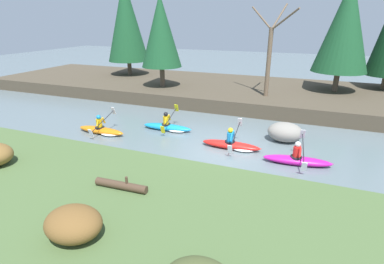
{
  "coord_description": "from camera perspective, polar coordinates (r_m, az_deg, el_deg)",
  "views": [
    {
      "loc": [
        3.19,
        -11.78,
        5.57
      ],
      "look_at": [
        -1.67,
        0.6,
        0.55
      ],
      "focal_mm": 28.0,
      "sensor_mm": 36.0,
      "label": 1
    }
  ],
  "objects": [
    {
      "name": "ground_plane",
      "position": [
        13.42,
        5.73,
        -3.97
      ],
      "size": [
        90.0,
        90.0,
        0.0
      ],
      "primitive_type": "plane",
      "color": "slate"
    },
    {
      "name": "riverbank_near",
      "position": [
        7.88,
        -8.83,
        -20.48
      ],
      "size": [
        44.0,
        7.93,
        0.83
      ],
      "color": "#4C6638",
      "rests_on": "ground"
    },
    {
      "name": "riverbank_far",
      "position": [
        22.85,
        12.97,
        7.17
      ],
      "size": [
        44.0,
        9.59,
        0.88
      ],
      "color": "#4C4233",
      "rests_on": "ground"
    },
    {
      "name": "conifer_tree_far_left",
      "position": [
        27.88,
        -12.43,
        20.07
      ],
      "size": [
        3.52,
        3.52,
        8.03
      ],
      "color": "brown",
      "rests_on": "riverbank_far"
    },
    {
      "name": "conifer_tree_left",
      "position": [
        22.31,
        -5.97,
        18.57
      ],
      "size": [
        2.89,
        2.89,
        6.41
      ],
      "color": "brown",
      "rests_on": "riverbank_far"
    },
    {
      "name": "conifer_tree_mid_left",
      "position": [
        22.87,
        27.2,
        17.58
      ],
      "size": [
        3.57,
        3.57,
        7.29
      ],
      "color": "brown",
      "rests_on": "riverbank_far"
    },
    {
      "name": "bare_tree_upstream",
      "position": [
        19.94,
        14.6,
        14.19
      ],
      "size": [
        3.13,
        3.09,
        5.64
      ],
      "color": "brown",
      "rests_on": "riverbank_far"
    },
    {
      "name": "shrub_clump_second",
      "position": [
        7.63,
        -21.64,
        -15.9
      ],
      "size": [
        1.37,
        1.14,
        0.74
      ],
      "color": "brown",
      "rests_on": "riverbank_near"
    },
    {
      "name": "kayaker_lead",
      "position": [
        12.97,
        19.5,
        -4.95
      ],
      "size": [
        2.79,
        2.07,
        1.2
      ],
      "rotation": [
        0.0,
        0.0,
        0.11
      ],
      "color": "#C61999",
      "rests_on": "ground"
    },
    {
      "name": "kayaker_middle",
      "position": [
        13.8,
        7.88,
        -2.44
      ],
      "size": [
        2.77,
        2.06,
        1.2
      ],
      "rotation": [
        0.0,
        0.0,
        0.02
      ],
      "color": "red",
      "rests_on": "ground"
    },
    {
      "name": "kayaker_trailing",
      "position": [
        15.99,
        -4.39,
        0.97
      ],
      "size": [
        2.78,
        2.07,
        1.2
      ],
      "rotation": [
        0.0,
        0.0,
        0.05
      ],
      "color": "#1993D6",
      "rests_on": "ground"
    },
    {
      "name": "kayaker_far_back",
      "position": [
        16.15,
        -16.66,
        0.34
      ],
      "size": [
        2.77,
        2.06,
        1.2
      ],
      "rotation": [
        0.0,
        0.0,
        -0.02
      ],
      "color": "orange",
      "rests_on": "ground"
    },
    {
      "name": "boulder_midstream",
      "position": [
        15.13,
        17.3,
        -0.01
      ],
      "size": [
        1.66,
        1.3,
        0.94
      ],
      "color": "gray",
      "rests_on": "ground"
    },
    {
      "name": "driftwood_log",
      "position": [
        9.26,
        -13.34,
        -9.86
      ],
      "size": [
        1.67,
        0.32,
        0.44
      ],
      "rotation": [
        0.0,
        0.0,
        0.05
      ],
      "color": "#4C3828",
      "rests_on": "riverbank_near"
    }
  ]
}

